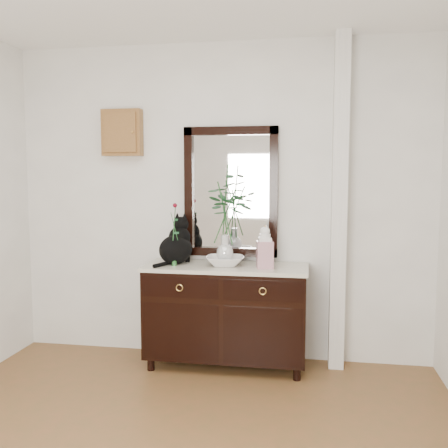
% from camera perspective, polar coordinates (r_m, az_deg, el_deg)
% --- Properties ---
extents(wall_back, '(3.60, 0.04, 2.70)m').
position_cam_1_polar(wall_back, '(4.29, -0.53, 2.48)').
color(wall_back, white).
rests_on(wall_back, ground).
extents(pilaster, '(0.12, 0.20, 2.70)m').
position_cam_1_polar(pilaster, '(4.15, 13.01, 2.22)').
color(pilaster, white).
rests_on(pilaster, ground).
extents(sideboard, '(1.33, 0.52, 0.82)m').
position_cam_1_polar(sideboard, '(4.17, 0.23, -9.84)').
color(sideboard, black).
rests_on(sideboard, ground).
extents(wall_mirror, '(0.80, 0.06, 1.10)m').
position_cam_1_polar(wall_mirror, '(4.25, 0.77, 3.67)').
color(wall_mirror, black).
rests_on(wall_mirror, wall_back).
extents(key_cabinet, '(0.35, 0.10, 0.40)m').
position_cam_1_polar(key_cabinet, '(4.48, -11.56, 10.19)').
color(key_cabinet, brown).
rests_on(key_cabinet, wall_back).
extents(cat, '(0.39, 0.42, 0.40)m').
position_cam_1_polar(cat, '(4.15, -5.55, -1.82)').
color(cat, black).
rests_on(cat, sideboard).
extents(lotus_bowl, '(0.35, 0.35, 0.08)m').
position_cam_1_polar(lotus_bowl, '(4.07, 0.11, -4.25)').
color(lotus_bowl, white).
rests_on(lotus_bowl, sideboard).
extents(vase_branches, '(0.47, 0.47, 0.81)m').
position_cam_1_polar(vase_branches, '(4.02, 0.12, 1.21)').
color(vase_branches, silver).
rests_on(vase_branches, lotus_bowl).
extents(bud_vase_rose, '(0.07, 0.07, 0.52)m').
position_cam_1_polar(bud_vase_rose, '(4.05, -5.74, -1.15)').
color(bud_vase_rose, '#27632A').
rests_on(bud_vase_rose, sideboard).
extents(ginger_jar, '(0.15, 0.15, 0.34)m').
position_cam_1_polar(ginger_jar, '(3.97, 4.69, -2.58)').
color(ginger_jar, white).
rests_on(ginger_jar, sideboard).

